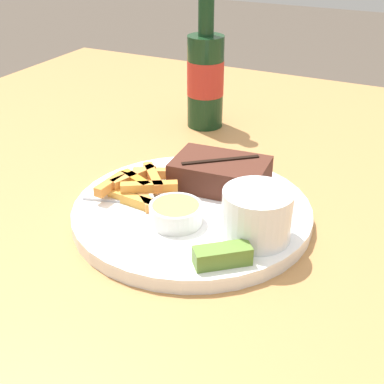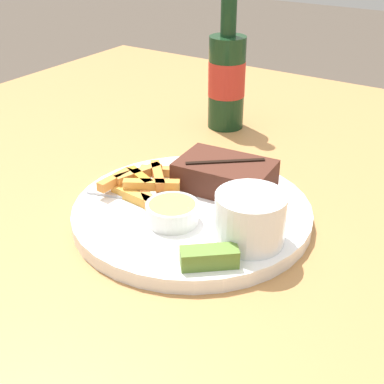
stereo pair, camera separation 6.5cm
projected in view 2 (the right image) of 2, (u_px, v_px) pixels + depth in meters
dining_table at (192, 265)px, 0.70m from camera, size 1.30×1.31×0.76m
dinner_plate at (192, 213)px, 0.66m from camera, size 0.29×0.29×0.02m
steak_portion at (225, 175)px, 0.69m from camera, size 0.13×0.09×0.04m
fries_pile at (148, 183)px, 0.69m from camera, size 0.09×0.12×0.02m
coleslaw_cup at (250, 216)px, 0.58m from camera, size 0.08×0.08×0.06m
dipping_sauce_cup at (171, 211)px, 0.62m from camera, size 0.06×0.06×0.02m
pickle_spear at (209, 257)px, 0.55m from camera, size 0.06×0.06×0.02m
fork_utensil at (133, 197)px, 0.67m from camera, size 0.13×0.05×0.00m
beer_bottle at (227, 76)px, 0.89m from camera, size 0.06×0.06×0.25m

